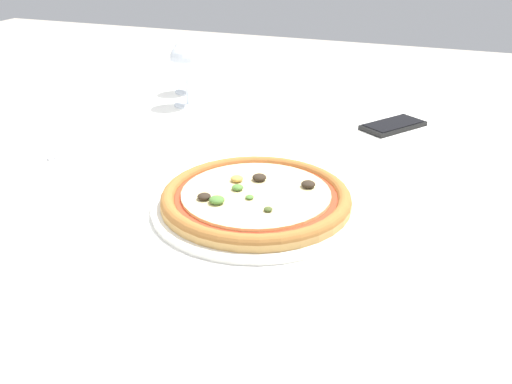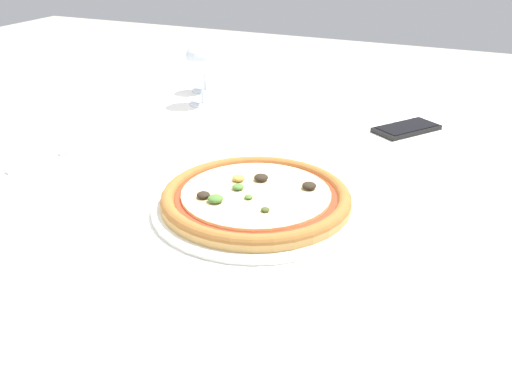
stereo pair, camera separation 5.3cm
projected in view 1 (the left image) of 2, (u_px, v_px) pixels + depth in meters
name	position (u px, v px, depth m)	size (l,w,h in m)	color
dining_table	(186.00, 203.00, 1.10)	(1.25, 1.19, 0.74)	brown
pizza_plate	(256.00, 199.00, 0.90)	(0.33, 0.33, 0.04)	white
fork	(36.00, 163.00, 1.07)	(0.05, 0.17, 0.00)	silver
wine_glass_far_left	(186.00, 61.00, 1.36)	(0.08, 0.08, 0.15)	silver
wine_glass_far_right	(187.00, 56.00, 1.47)	(0.07, 0.07, 0.14)	silver
cell_phone	(393.00, 125.00, 1.25)	(0.14, 0.16, 0.01)	black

